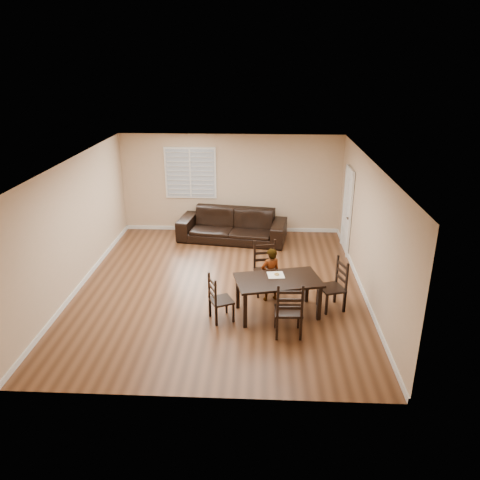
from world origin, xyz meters
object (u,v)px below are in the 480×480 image
at_px(dining_table, 278,283).
at_px(sofa, 232,225).
at_px(chair_far, 289,314).
at_px(donut, 277,274).
at_px(chair_left, 216,300).
at_px(chair_near, 265,268).
at_px(child, 270,275).
at_px(chair_right, 338,286).

distance_m(dining_table, sofa, 3.98).
height_order(chair_far, donut, chair_far).
relative_size(chair_far, chair_left, 1.15).
xyz_separation_m(chair_near, chair_left, (-0.91, -1.28, -0.08)).
xyz_separation_m(child, donut, (0.11, -0.37, 0.20)).
relative_size(dining_table, chair_left, 1.88).
relative_size(child, donut, 11.57).
xyz_separation_m(chair_far, sofa, (-1.28, 4.64, -0.07)).
bearing_deg(chair_near, sofa, 95.25).
bearing_deg(chair_near, dining_table, -88.42).
xyz_separation_m(chair_left, chair_right, (2.31, 0.59, 0.05)).
distance_m(dining_table, chair_left, 1.20).
distance_m(chair_far, sofa, 4.81).
height_order(donut, sofa, sofa).
bearing_deg(chair_right, donut, -102.77).
relative_size(dining_table, sofa, 0.61).
relative_size(chair_right, child, 0.92).
xyz_separation_m(dining_table, chair_near, (-0.23, 0.98, -0.15)).
height_order(chair_right, donut, chair_right).
bearing_deg(sofa, chair_near, -64.48).
distance_m(chair_left, sofa, 4.12).
xyz_separation_m(dining_table, chair_right, (1.16, 0.29, -0.18)).
bearing_deg(chair_far, child, -79.37).
relative_size(chair_left, donut, 9.49).
xyz_separation_m(donut, sofa, (-1.08, 3.64, -0.34)).
relative_size(chair_near, donut, 11.32).
height_order(dining_table, chair_near, chair_near).
xyz_separation_m(chair_left, donut, (1.12, 0.48, 0.34)).
distance_m(dining_table, chair_right, 1.21).
bearing_deg(chair_left, child, -74.95).
relative_size(dining_table, donut, 17.85).
distance_m(chair_near, chair_far, 1.85).
height_order(chair_near, donut, chair_near).
xyz_separation_m(dining_table, chair_left, (-1.14, -0.30, -0.23)).
xyz_separation_m(chair_left, sofa, (0.04, 4.12, -0.00)).
bearing_deg(chair_far, dining_table, -80.09).
bearing_deg(chair_right, dining_table, -94.29).
distance_m(dining_table, chair_far, 0.85).
height_order(dining_table, donut, donut).
bearing_deg(chair_right, chair_near, -134.77).
height_order(chair_near, chair_far, chair_near).
height_order(chair_near, chair_left, chair_near).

